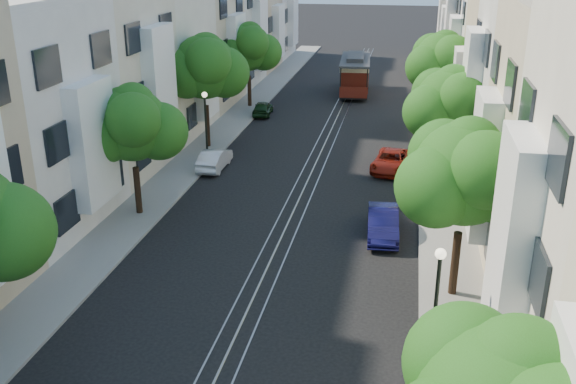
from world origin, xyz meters
The scene contains 22 objects.
ground centered at (0.00, 28.00, 0.00)m, with size 200.00×200.00×0.00m, color black.
sidewalk_east centered at (7.25, 28.00, 0.06)m, with size 2.50×80.00×0.12m, color gray.
sidewalk_west centered at (-7.25, 28.00, 0.06)m, with size 2.50×80.00×0.12m, color gray.
rail_left centered at (-0.55, 28.00, 0.01)m, with size 0.06×80.00×0.02m, color gray.
rail_slot centered at (0.00, 28.00, 0.01)m, with size 0.06×80.00×0.02m, color gray.
rail_right centered at (0.55, 28.00, 0.01)m, with size 0.06×80.00×0.02m, color gray.
lane_line centered at (0.00, 28.00, 0.00)m, with size 0.08×80.00×0.01m, color tan.
townhouses_east centered at (11.87, 27.91, 5.18)m, with size 7.75×72.00×12.00m.
townhouses_west centered at (-11.87, 27.91, 5.08)m, with size 7.75×72.00×11.76m.
tree_e_b centered at (7.26, 8.98, 4.73)m, with size 4.93×4.08×6.68m.
tree_e_c centered at (7.26, 19.98, 4.60)m, with size 4.84×3.99×6.52m.
tree_e_d centered at (7.26, 30.98, 4.87)m, with size 5.01×4.16×6.85m.
tree_w_b centered at (-7.14, 13.98, 4.40)m, with size 4.72×3.87×6.27m.
tree_w_c centered at (-7.14, 24.98, 5.07)m, with size 5.13×4.28×7.09m.
tree_w_d centered at (-7.14, 35.98, 4.60)m, with size 4.84×3.99×6.52m.
lamp_east centered at (6.30, 4.00, 2.85)m, with size 0.32×0.32×4.16m.
lamp_west centered at (-6.30, 22.00, 2.85)m, with size 0.32×0.32×4.16m.
cable_car centered at (0.50, 42.71, 1.78)m, with size 2.94×7.97×3.01m.
parked_car_e_mid centered at (4.40, 13.72, 0.63)m, with size 1.33×3.80×1.25m, color #0D0C3F.
parked_car_e_far centered at (4.40, 22.74, 0.56)m, with size 1.87×4.05×1.13m, color maroon.
parked_car_w_mid centered at (-5.60, 21.14, 0.58)m, with size 1.23×3.53×1.16m, color silver.
parked_car_w_far centered at (-5.60, 33.64, 0.54)m, with size 1.28×3.18×1.08m, color black.
Camera 1 is at (5.10, -12.53, 12.22)m, focal length 40.00 mm.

